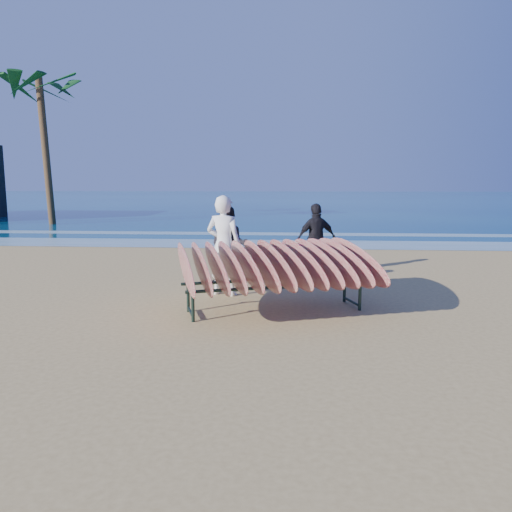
{
  "coord_description": "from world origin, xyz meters",
  "views": [
    {
      "loc": [
        0.66,
        -7.96,
        2.28
      ],
      "look_at": [
        0.0,
        0.8,
        0.95
      ],
      "focal_mm": 35.0,
      "sensor_mm": 36.0,
      "label": 1
    }
  ],
  "objects_px": {
    "surfboard_rack": "(275,264)",
    "person_dark_a": "(229,246)",
    "palm_mid": "(42,89)",
    "person_white": "(224,246)",
    "person_dark_b": "(316,239)"
  },
  "relations": [
    {
      "from": "surfboard_rack",
      "to": "person_dark_a",
      "type": "bearing_deg",
      "value": 97.41
    },
    {
      "from": "palm_mid",
      "to": "person_white",
      "type": "bearing_deg",
      "value": -53.69
    },
    {
      "from": "person_white",
      "to": "person_dark_a",
      "type": "xyz_separation_m",
      "value": [
        -0.03,
        1.02,
        -0.13
      ]
    },
    {
      "from": "surfboard_rack",
      "to": "person_dark_a",
      "type": "xyz_separation_m",
      "value": [
        -1.09,
        2.22,
        0.03
      ]
    },
    {
      "from": "surfboard_rack",
      "to": "palm_mid",
      "type": "bearing_deg",
      "value": 108.05
    },
    {
      "from": "person_white",
      "to": "person_dark_a",
      "type": "distance_m",
      "value": 1.03
    },
    {
      "from": "surfboard_rack",
      "to": "person_dark_b",
      "type": "relative_size",
      "value": 2.2
    },
    {
      "from": "person_dark_a",
      "to": "palm_mid",
      "type": "distance_m",
      "value": 19.3
    },
    {
      "from": "surfboard_rack",
      "to": "palm_mid",
      "type": "distance_m",
      "value": 21.63
    },
    {
      "from": "person_dark_a",
      "to": "palm_mid",
      "type": "relative_size",
      "value": 0.22
    },
    {
      "from": "person_dark_a",
      "to": "person_dark_b",
      "type": "height_order",
      "value": "person_dark_b"
    },
    {
      "from": "surfboard_rack",
      "to": "person_dark_a",
      "type": "height_order",
      "value": "person_dark_a"
    },
    {
      "from": "person_white",
      "to": "person_dark_b",
      "type": "distance_m",
      "value": 3.03
    },
    {
      "from": "surfboard_rack",
      "to": "palm_mid",
      "type": "height_order",
      "value": "palm_mid"
    },
    {
      "from": "palm_mid",
      "to": "person_dark_a",
      "type": "bearing_deg",
      "value": -51.87
    }
  ]
}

